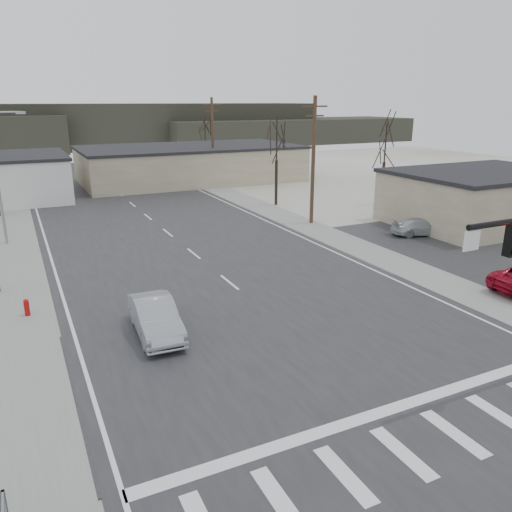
{
  "coord_description": "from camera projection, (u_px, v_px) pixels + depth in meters",
  "views": [
    {
      "loc": [
        -9.93,
        -15.85,
        9.62
      ],
      "look_at": [
        -0.13,
        4.38,
        2.6
      ],
      "focal_mm": 35.0,
      "sensor_mm": 36.0,
      "label": 1
    }
  ],
  "objects": [
    {
      "name": "car_far_b",
      "position": [
        46.0,
        179.0,
        59.35
      ],
      "size": [
        2.34,
        4.23,
        1.36
      ],
      "primitive_type": "imported",
      "rotation": [
        0.0,
        0.0,
        -0.19
      ],
      "color": "black",
      "rests_on": "main_road"
    },
    {
      "name": "car_parked_silver",
      "position": [
        420.0,
        227.0,
        37.05
      ],
      "size": [
        4.52,
        2.74,
        1.22
      ],
      "primitive_type": "imported",
      "rotation": [
        0.0,
        0.0,
        1.31
      ],
      "color": "#A8AFB2",
      "rests_on": "parking_lot"
    },
    {
      "name": "fire_hydrant",
      "position": [
        27.0,
        307.0,
        23.11
      ],
      "size": [
        0.24,
        0.24,
        0.87
      ],
      "color": "#A50C0C",
      "rests_on": "ground"
    },
    {
      "name": "car_parked_dark_b",
      "position": [
        482.0,
        221.0,
        38.7
      ],
      "size": [
        4.23,
        2.73,
        1.32
      ],
      "primitive_type": "imported",
      "rotation": [
        0.0,
        0.0,
        1.94
      ],
      "color": "black",
      "rests_on": "parking_lot"
    },
    {
      "name": "tree_right_far",
      "position": [
        205.0,
        131.0,
        69.87
      ],
      "size": [
        3.52,
        3.52,
        7.84
      ],
      "color": "black",
      "rests_on": "ground"
    },
    {
      "name": "tree_right_mid",
      "position": [
        277.0,
        142.0,
        46.39
      ],
      "size": [
        3.74,
        3.74,
        8.33
      ],
      "color": "black",
      "rests_on": "ground"
    },
    {
      "name": "hill_right",
      "position": [
        289.0,
        131.0,
        117.92
      ],
      "size": [
        60.0,
        18.0,
        5.5
      ],
      "primitive_type": "cube",
      "color": "#333026",
      "rests_on": "ground"
    },
    {
      "name": "main_road",
      "position": [
        189.0,
        250.0,
        33.5
      ],
      "size": [
        18.0,
        110.0,
        0.05
      ],
      "primitive_type": "cube",
      "color": "#262628",
      "rests_on": "ground"
    },
    {
      "name": "upole_right_a",
      "position": [
        313.0,
        159.0,
        39.31
      ],
      "size": [
        2.2,
        0.3,
        10.0
      ],
      "color": "#4E3824",
      "rests_on": "ground"
    },
    {
      "name": "parking_lot",
      "position": [
        510.0,
        247.0,
        34.1
      ],
      "size": [
        18.0,
        20.0,
        0.03
      ],
      "primitive_type": "cube",
      "color": "#262628",
      "rests_on": "ground"
    },
    {
      "name": "tree_lot",
      "position": [
        385.0,
        145.0,
        47.01
      ],
      "size": [
        3.52,
        3.52,
        7.84
      ],
      "color": "black",
      "rests_on": "ground"
    },
    {
      "name": "cross_road",
      "position": [
        305.0,
        343.0,
        20.62
      ],
      "size": [
        90.0,
        10.0,
        0.04
      ],
      "primitive_type": "cube",
      "color": "#262628",
      "rests_on": "ground"
    },
    {
      "name": "upole_right_b",
      "position": [
        213.0,
        140.0,
        58.21
      ],
      "size": [
        2.2,
        0.3,
        10.0
      ],
      "color": "#4E3824",
      "rests_on": "ground"
    },
    {
      "name": "building_right_far",
      "position": [
        190.0,
        163.0,
        61.94
      ],
      "size": [
        26.3,
        14.3,
        4.3
      ],
      "color": "#B8AA8C",
      "rests_on": "ground"
    },
    {
      "name": "ground",
      "position": [
        305.0,
        344.0,
        20.62
      ],
      "size": [
        140.0,
        140.0,
        0.0
      ],
      "primitive_type": "plane",
      "color": "silver",
      "rests_on": "ground"
    },
    {
      "name": "building_lot",
      "position": [
        483.0,
        197.0,
        40.28
      ],
      "size": [
        14.3,
        10.3,
        4.3
      ],
      "color": "#B8AA8C",
      "rests_on": "ground"
    },
    {
      "name": "sidewalk_right",
      "position": [
        289.0,
        219.0,
        42.2
      ],
      "size": [
        3.0,
        90.0,
        0.06
      ],
      "primitive_type": "cube",
      "color": "gray",
      "rests_on": "ground"
    },
    {
      "name": "sedan_crossing",
      "position": [
        155.0,
        317.0,
        21.2
      ],
      "size": [
        1.86,
        4.75,
        1.54
      ],
      "primitive_type": "imported",
      "rotation": [
        0.0,
        0.0,
        -0.05
      ],
      "color": "gray",
      "rests_on": "main_road"
    },
    {
      "name": "sidewalk_left",
      "position": [
        14.0,
        250.0,
        33.38
      ],
      "size": [
        3.0,
        90.0,
        0.06
      ],
      "primitive_type": "cube",
      "color": "gray",
      "rests_on": "ground"
    },
    {
      "name": "car_far_a",
      "position": [
        142.0,
        174.0,
        62.16
      ],
      "size": [
        4.43,
        6.31,
        1.7
      ],
      "primitive_type": "imported",
      "rotation": [
        0.0,
        0.0,
        2.75
      ],
      "color": "black",
      "rests_on": "main_road"
    },
    {
      "name": "hill_center",
      "position": [
        135.0,
        125.0,
        107.98
      ],
      "size": [
        80.0,
        18.0,
        9.0
      ],
      "primitive_type": "cube",
      "color": "#333026",
      "rests_on": "ground"
    }
  ]
}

